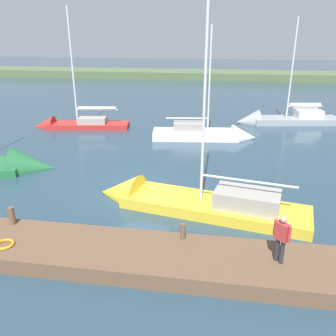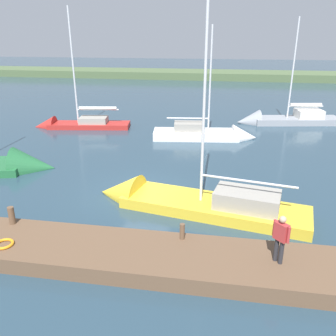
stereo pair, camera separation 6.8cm
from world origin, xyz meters
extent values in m
plane|color=#263D4C|center=(0.00, 0.00, 0.00)|extent=(200.00, 200.00, 0.00)
cube|color=#4C603D|center=(0.00, -48.66, 0.00)|extent=(180.00, 8.00, 2.40)
cube|color=brown|center=(0.00, 5.67, 0.28)|extent=(26.18, 2.57, 0.56)
cylinder|color=brown|center=(3.93, 4.77, 0.91)|extent=(0.23, 0.23, 0.70)
cylinder|color=brown|center=(-2.62, 4.77, 0.85)|extent=(0.18, 0.18, 0.59)
torus|color=orange|center=(3.38, 6.19, 0.61)|extent=(0.66, 0.66, 0.10)
cube|color=white|center=(-1.79, -9.95, 0.13)|extent=(6.46, 2.67, 0.97)
cone|color=white|center=(-5.39, -10.38, 0.13)|extent=(1.96, 2.13, 1.94)
cube|color=gray|center=(-1.29, -9.89, 0.92)|extent=(2.33, 1.60, 0.62)
cylinder|color=silver|center=(-2.70, -10.06, 4.29)|extent=(0.13, 0.13, 7.35)
cylinder|color=silver|center=(-1.17, -9.87, 1.54)|extent=(3.07, 0.47, 0.10)
cube|color=#B22823|center=(7.29, -11.82, 0.03)|extent=(6.85, 2.81, 0.75)
cone|color=#B22823|center=(11.04, -11.27, 0.03)|extent=(1.93, 2.08, 1.86)
cube|color=gray|center=(6.92, -11.87, 0.65)|extent=(2.44, 1.79, 0.51)
cylinder|color=silver|center=(8.21, -11.69, 4.88)|extent=(0.13, 0.13, 8.96)
cylinder|color=silver|center=(6.51, -11.94, 1.52)|extent=(3.42, 0.61, 0.11)
cylinder|color=silver|center=(6.51, -11.94, 1.64)|extent=(3.10, 0.70, 0.26)
cube|color=gold|center=(-3.60, 1.54, 0.08)|extent=(8.42, 3.73, 0.83)
cone|color=gold|center=(0.94, 0.64, 0.08)|extent=(2.36, 2.54, 2.20)
cube|color=gray|center=(-4.99, 1.81, 0.86)|extent=(2.91, 2.00, 0.74)
cylinder|color=silver|center=(-3.02, 1.42, 5.75)|extent=(0.12, 0.12, 10.51)
cylinder|color=silver|center=(-4.96, 1.80, 1.69)|extent=(3.89, 0.85, 0.09)
cube|color=gray|center=(-10.10, -16.16, 0.12)|extent=(7.69, 3.39, 0.81)
cone|color=gray|center=(-5.91, -15.42, 0.12)|extent=(2.27, 2.44, 2.14)
cube|color=silver|center=(-11.08, -16.33, 0.87)|extent=(2.44, 2.08, 0.69)
cylinder|color=silver|center=(-9.25, -16.01, 4.59)|extent=(0.13, 0.13, 8.14)
cylinder|color=silver|center=(-10.72, -16.27, 1.50)|extent=(2.96, 0.62, 0.11)
cylinder|color=silver|center=(-10.72, -16.27, 1.62)|extent=(2.71, 0.78, 0.32)
cone|color=#236638|center=(6.90, -2.08, 0.03)|extent=(2.90, 3.09, 2.58)
cylinder|color=#28282D|center=(-5.72, 5.55, 0.97)|extent=(0.14, 0.14, 0.81)
cylinder|color=#28282D|center=(-5.86, 5.69, 0.97)|extent=(0.14, 0.14, 0.81)
cube|color=#B23333|center=(-5.79, 5.62, 1.66)|extent=(0.46, 0.47, 0.58)
sphere|color=tan|center=(-5.79, 5.62, 2.09)|extent=(0.22, 0.22, 0.22)
cylinder|color=#B23333|center=(-5.60, 5.42, 1.68)|extent=(0.09, 0.09, 0.55)
cylinder|color=#B23333|center=(-5.98, 5.81, 1.68)|extent=(0.09, 0.09, 0.55)
camera|label=1|loc=(-3.80, 15.45, 7.37)|focal=37.47mm
camera|label=2|loc=(-3.86, 15.44, 7.37)|focal=37.47mm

